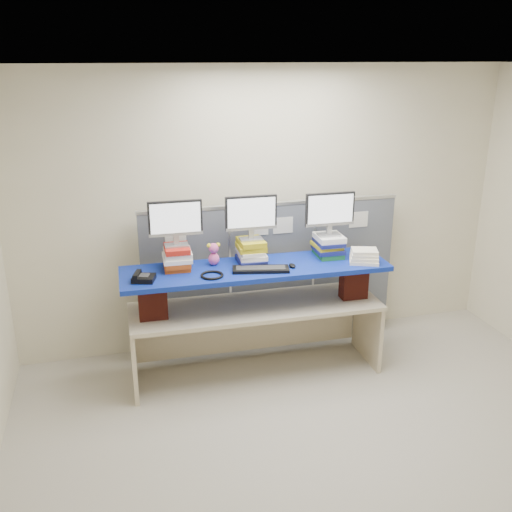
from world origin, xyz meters
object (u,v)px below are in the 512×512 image
object	(u,v)px
blue_board	(256,269)
desk_phone	(143,278)
keyboard	(261,269)
desk	(256,319)
monitor_right	(330,211)
monitor_center	(251,215)
monitor_left	(175,221)

from	to	relation	value
blue_board	desk_phone	bearing A→B (deg)	-173.92
keyboard	desk_phone	size ratio (longest dim) A/B	2.36
desk	monitor_right	size ratio (longest dim) A/B	4.95
keyboard	monitor_right	bearing A→B (deg)	29.06
monitor_center	keyboard	bearing A→B (deg)	-82.50
monitor_right	keyboard	size ratio (longest dim) A/B	0.90
blue_board	monitor_right	size ratio (longest dim) A/B	5.13
desk	monitor_left	world-z (taller)	monitor_left
monitor_right	keyboard	xyz separation A→B (m)	(-0.72, -0.21, -0.42)
blue_board	monitor_left	distance (m)	0.84
desk	keyboard	xyz separation A→B (m)	(0.01, -0.11, 0.53)
monitor_left	desk_phone	xyz separation A→B (m)	(-0.32, -0.22, -0.41)
monitor_center	desk_phone	size ratio (longest dim) A/B	2.12
keyboard	desk_phone	xyz separation A→B (m)	(-1.02, 0.03, 0.01)
monitor_right	desk_phone	world-z (taller)	monitor_right
blue_board	monitor_right	xyz separation A→B (m)	(0.73, 0.10, 0.46)
desk	keyboard	distance (m)	0.55
monitor_left	desk_phone	distance (m)	0.57
monitor_center	monitor_left	bearing A→B (deg)	-180.00
monitor_center	monitor_right	xyz separation A→B (m)	(0.74, -0.02, -0.01)
monitor_right	desk_phone	distance (m)	1.79
monitor_right	keyboard	distance (m)	0.86
monitor_center	monitor_right	world-z (taller)	monitor_center
monitor_left	desk	bearing A→B (deg)	-9.77
desk	monitor_right	world-z (taller)	monitor_right
monitor_left	monitor_right	world-z (taller)	monitor_left
keyboard	desk	bearing A→B (deg)	108.63
monitor_center	keyboard	distance (m)	0.49
monitor_left	monitor_center	bearing A→B (deg)	0.00
desk	blue_board	xyz separation A→B (m)	(0.00, 0.00, 0.50)
keyboard	blue_board	bearing A→B (deg)	108.63
desk	desk_phone	bearing A→B (deg)	-173.92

